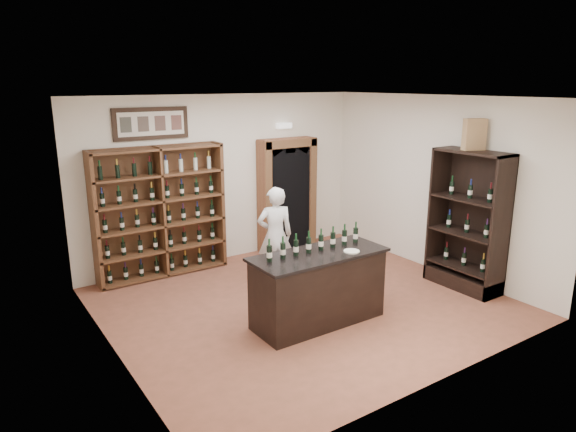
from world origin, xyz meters
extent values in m
plane|color=brown|center=(0.00, 0.00, 0.00)|extent=(5.50, 5.50, 0.00)
plane|color=white|center=(0.00, 0.00, 3.00)|extent=(5.50, 5.50, 0.00)
cube|color=silver|center=(0.00, 2.50, 1.50)|extent=(5.50, 0.04, 3.00)
cube|color=silver|center=(-2.75, 0.00, 1.50)|extent=(0.04, 5.00, 3.00)
cube|color=silver|center=(2.75, 0.00, 1.50)|extent=(0.04, 5.00, 3.00)
cube|color=brown|center=(-1.30, 2.47, 1.10)|extent=(2.20, 0.02, 2.20)
cube|color=brown|center=(-2.37, 2.29, 1.10)|extent=(0.06, 0.38, 2.20)
cube|color=brown|center=(-0.23, 2.29, 1.10)|extent=(0.06, 0.38, 2.20)
cube|color=brown|center=(-1.30, 2.29, 1.10)|extent=(0.04, 0.38, 2.20)
cube|color=brown|center=(-1.30, 2.29, 0.04)|extent=(2.18, 0.38, 0.04)
cube|color=brown|center=(-1.30, 2.29, 0.46)|extent=(2.18, 0.38, 0.04)
cube|color=brown|center=(-1.30, 2.29, 0.89)|extent=(2.18, 0.38, 0.03)
cube|color=brown|center=(-1.30, 2.29, 1.31)|extent=(2.18, 0.38, 0.04)
cube|color=brown|center=(-1.30, 2.29, 1.74)|extent=(2.18, 0.38, 0.04)
cube|color=brown|center=(-1.30, 2.29, 2.16)|extent=(2.18, 0.38, 0.04)
cube|color=black|center=(-1.30, 2.47, 2.55)|extent=(1.25, 0.04, 0.52)
cube|color=black|center=(1.25, 2.34, 1.06)|extent=(0.97, 0.29, 2.05)
cube|color=#AE7143|center=(0.74, 2.32, 1.07)|extent=(0.14, 0.35, 2.15)
cube|color=#AE7143|center=(1.76, 2.32, 1.07)|extent=(0.14, 0.35, 2.15)
cube|color=#AE7143|center=(1.25, 2.32, 2.09)|extent=(1.15, 0.35, 0.16)
cube|color=white|center=(1.25, 2.42, 2.40)|extent=(0.30, 0.10, 0.10)
cube|color=black|center=(-0.20, -0.60, 0.47)|extent=(1.80, 0.70, 0.94)
cube|color=black|center=(-0.20, -0.60, 0.98)|extent=(1.88, 0.78, 0.04)
cylinder|color=black|center=(-0.92, -0.51, 1.10)|extent=(0.07, 0.07, 0.21)
cylinder|color=beige|center=(-0.92, -0.51, 1.09)|extent=(0.07, 0.07, 0.07)
cylinder|color=#194B24|center=(-0.92, -0.51, 1.25)|extent=(0.03, 0.03, 0.09)
cylinder|color=black|center=(-0.71, -0.51, 1.10)|extent=(0.07, 0.07, 0.21)
cylinder|color=beige|center=(-0.71, -0.51, 1.09)|extent=(0.07, 0.07, 0.07)
cylinder|color=#194B24|center=(-0.71, -0.51, 1.25)|extent=(0.03, 0.03, 0.09)
cylinder|color=black|center=(-0.51, -0.51, 1.10)|extent=(0.07, 0.07, 0.21)
cylinder|color=beige|center=(-0.51, -0.51, 1.09)|extent=(0.07, 0.07, 0.07)
cylinder|color=#194B24|center=(-0.51, -0.51, 1.25)|extent=(0.03, 0.03, 0.09)
cylinder|color=black|center=(-0.30, -0.51, 1.10)|extent=(0.07, 0.07, 0.21)
cylinder|color=beige|center=(-0.30, -0.51, 1.09)|extent=(0.07, 0.07, 0.07)
cylinder|color=#194B24|center=(-0.30, -0.51, 1.25)|extent=(0.03, 0.03, 0.09)
cylinder|color=black|center=(-0.10, -0.51, 1.10)|extent=(0.07, 0.07, 0.21)
cylinder|color=beige|center=(-0.10, -0.51, 1.09)|extent=(0.07, 0.07, 0.07)
cylinder|color=#194B24|center=(-0.10, -0.51, 1.25)|extent=(0.03, 0.03, 0.09)
cylinder|color=black|center=(0.11, -0.51, 1.10)|extent=(0.07, 0.07, 0.21)
cylinder|color=beige|center=(0.11, -0.51, 1.09)|extent=(0.07, 0.07, 0.07)
cylinder|color=#194B24|center=(0.11, -0.51, 1.25)|extent=(0.03, 0.03, 0.09)
cylinder|color=black|center=(0.31, -0.51, 1.10)|extent=(0.07, 0.07, 0.21)
cylinder|color=beige|center=(0.31, -0.51, 1.09)|extent=(0.07, 0.07, 0.07)
cylinder|color=#194B24|center=(0.31, -0.51, 1.25)|extent=(0.03, 0.03, 0.09)
cylinder|color=black|center=(0.52, -0.51, 1.10)|extent=(0.07, 0.07, 0.21)
cylinder|color=beige|center=(0.52, -0.51, 1.09)|extent=(0.07, 0.07, 0.07)
cylinder|color=#194B24|center=(0.52, -0.51, 1.25)|extent=(0.03, 0.03, 0.09)
cube|color=black|center=(2.72, -0.90, 1.10)|extent=(0.02, 1.20, 2.20)
cube|color=black|center=(2.49, -1.48, 1.10)|extent=(0.48, 0.04, 2.20)
cube|color=black|center=(2.49, -0.32, 1.10)|extent=(0.48, 0.04, 2.20)
cube|color=black|center=(2.49, -0.90, 2.18)|extent=(0.48, 1.20, 0.04)
cube|color=black|center=(2.49, -0.90, 0.12)|extent=(0.48, 1.20, 0.24)
cube|color=black|center=(2.49, -0.90, 0.35)|extent=(0.48, 1.16, 0.03)
cube|color=black|center=(2.49, -0.90, 0.90)|extent=(0.48, 1.16, 0.03)
cube|color=black|center=(2.49, -0.90, 1.45)|extent=(0.48, 1.16, 0.03)
imported|color=silver|center=(0.10, 0.96, 0.80)|extent=(0.67, 0.55, 1.60)
cylinder|color=beige|center=(0.19, -0.81, 1.01)|extent=(0.21, 0.21, 0.02)
cube|color=tan|center=(2.53, -0.85, 2.44)|extent=(0.36, 0.26, 0.47)
camera|label=1|loc=(-4.16, -5.74, 3.22)|focal=32.00mm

